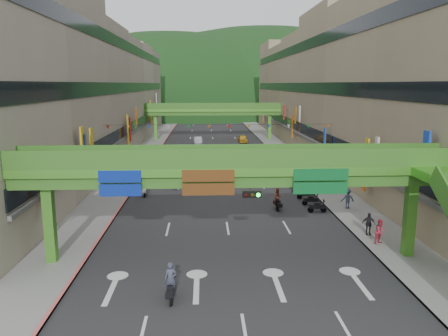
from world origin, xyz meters
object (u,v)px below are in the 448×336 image
(overpass_near, at_px, (250,180))
(car_yellow, at_px, (243,139))
(car_silver, at_px, (198,141))
(pedestrian_red, at_px, (380,234))
(scooter_rider_mid, at_px, (278,199))
(scooter_rider_near, at_px, (171,283))

(overpass_near, relative_size, car_yellow, 6.99)
(car_silver, relative_size, pedestrian_red, 2.44)
(car_silver, height_order, car_yellow, car_yellow)
(pedestrian_red, bearing_deg, scooter_rider_mid, 94.48)
(scooter_rider_mid, relative_size, car_yellow, 0.49)
(scooter_rider_near, xyz_separation_m, car_yellow, (8.90, 59.94, -0.25))
(overpass_near, relative_size, car_silver, 6.80)
(scooter_rider_mid, bearing_deg, car_silver, 100.06)
(scooter_rider_near, distance_m, scooter_rider_mid, 17.71)
(scooter_rider_mid, height_order, pedestrian_red, scooter_rider_mid)
(scooter_rider_near, xyz_separation_m, scooter_rider_mid, (8.06, 15.77, 0.07))
(overpass_near, relative_size, pedestrian_red, 16.62)
(scooter_rider_mid, bearing_deg, scooter_rider_near, -117.06)
(overpass_near, distance_m, scooter_rider_near, 7.52)
(overpass_near, distance_m, car_silver, 53.67)
(car_silver, bearing_deg, scooter_rider_near, -93.84)
(scooter_rider_near, bearing_deg, overpass_near, 45.00)
(car_yellow, bearing_deg, pedestrian_red, -85.80)
(overpass_near, distance_m, car_yellow, 55.93)
(pedestrian_red, bearing_deg, scooter_rider_near, 179.99)
(scooter_rider_near, distance_m, car_yellow, 60.60)
(car_silver, relative_size, car_yellow, 1.03)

